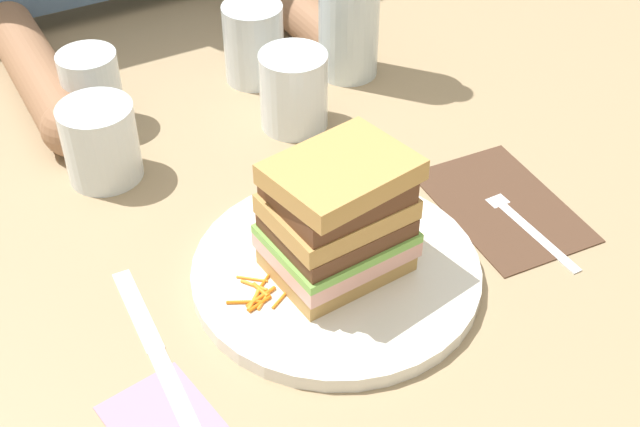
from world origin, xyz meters
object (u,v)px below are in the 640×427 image
at_px(knife, 156,351).
at_px(empty_tumbler_1, 254,43).
at_px(napkin_dark, 503,205).
at_px(fork, 517,216).
at_px(juice_glass, 294,94).
at_px(empty_tumbler_0, 92,90).
at_px(napkin_pink, 162,420).
at_px(sandwich, 338,217).
at_px(empty_tumbler_2, 101,142).
at_px(main_plate, 336,272).

bearing_deg(knife, empty_tumbler_1, 53.29).
xyz_separation_m(napkin_dark, fork, (0.00, -0.02, 0.00)).
bearing_deg(fork, knife, 178.10).
xyz_separation_m(napkin_dark, juice_glass, (-0.11, 0.23, 0.04)).
distance_m(empty_tumbler_0, empty_tumbler_1, 0.20).
xyz_separation_m(empty_tumbler_1, napkin_pink, (-0.29, -0.42, -0.05)).
xyz_separation_m(napkin_dark, empty_tumbler_0, (-0.31, 0.34, 0.04)).
bearing_deg(empty_tumbler_1, sandwich, -104.16).
xyz_separation_m(juice_glass, empty_tumbler_1, (0.01, 0.11, 0.01)).
distance_m(empty_tumbler_2, napkin_pink, 0.33).
bearing_deg(main_plate, empty_tumbler_1, 75.79).
xyz_separation_m(sandwich, fork, (0.20, -0.02, -0.07)).
distance_m(napkin_dark, empty_tumbler_2, 0.41).
distance_m(sandwich, napkin_pink, 0.22).
height_order(sandwich, juice_glass, sandwich).
bearing_deg(sandwich, napkin_pink, -160.32).
height_order(main_plate, knife, main_plate).
relative_size(sandwich, juice_glass, 1.45).
distance_m(sandwich, fork, 0.21).
distance_m(napkin_dark, fork, 0.02).
xyz_separation_m(fork, empty_tumbler_2, (-0.33, 0.27, 0.04)).
bearing_deg(empty_tumbler_0, empty_tumbler_1, 0.44).
bearing_deg(main_plate, knife, -178.90).
xyz_separation_m(juice_glass, napkin_pink, (-0.28, -0.31, -0.04)).
bearing_deg(knife, juice_glass, 43.12).
distance_m(napkin_dark, juice_glass, 0.26).
relative_size(main_plate, knife, 1.31).
bearing_deg(sandwich, juice_glass, 70.83).
bearing_deg(main_plate, fork, -4.54).
distance_m(main_plate, knife, 0.18).
relative_size(main_plate, empty_tumbler_1, 2.75).
relative_size(empty_tumbler_1, empty_tumbler_2, 1.13).
distance_m(sandwich, napkin_dark, 0.21).
height_order(knife, empty_tumbler_1, empty_tumbler_1).
bearing_deg(napkin_pink, main_plate, 19.83).
distance_m(fork, napkin_pink, 0.40).
distance_m(juice_glass, empty_tumbler_2, 0.22).
xyz_separation_m(knife, empty_tumbler_1, (0.26, 0.35, 0.05)).
relative_size(napkin_dark, fork, 1.05).
relative_size(knife, empty_tumbler_2, 2.38).
relative_size(fork, knife, 0.83).
relative_size(empty_tumbler_0, empty_tumbler_1, 0.93).
height_order(knife, napkin_pink, same).
height_order(napkin_dark, juice_glass, juice_glass).
bearing_deg(sandwich, knife, -179.07).
distance_m(fork, empty_tumbler_2, 0.43).
xyz_separation_m(napkin_dark, empty_tumbler_2, (-0.33, 0.24, 0.04)).
height_order(sandwich, empty_tumbler_0, sandwich).
bearing_deg(napkin_dark, knife, -178.47).
height_order(main_plate, fork, main_plate).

